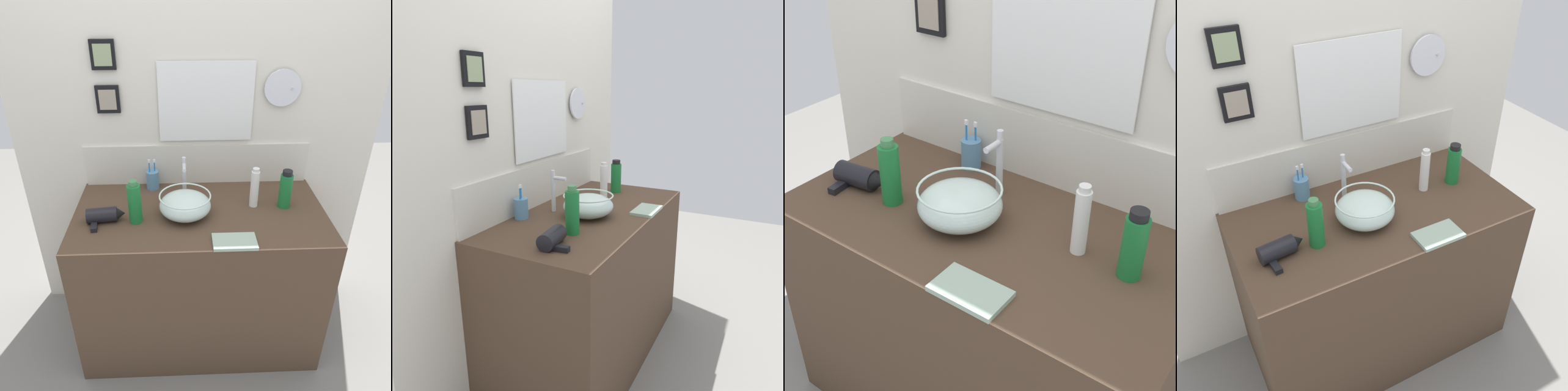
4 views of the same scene
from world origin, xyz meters
TOP-DOWN VIEW (x-y plane):
  - ground_plane at (0.00, 0.00)m, footprint 6.00×6.00m
  - vanity_counter at (0.00, 0.00)m, footprint 1.33×0.68m
  - back_panel at (0.00, 0.37)m, footprint 2.07×0.10m
  - glass_bowl_sink at (-0.08, -0.03)m, footprint 0.27×0.27m
  - faucet at (-0.08, 0.18)m, footprint 0.02×0.09m
  - hair_drier at (-0.49, -0.07)m, footprint 0.20×0.15m
  - toothbrush_cup at (-0.26, 0.27)m, footprint 0.07×0.07m
  - spray_bottle at (0.45, 0.04)m, footprint 0.07×0.07m
  - lotion_bottle at (-0.33, -0.07)m, footprint 0.07×0.07m
  - soap_dispenser at (0.29, 0.05)m, footprint 0.05×0.05m
  - hand_towel at (0.15, -0.28)m, footprint 0.21×0.12m

SIDE VIEW (x-z plane):
  - ground_plane at x=0.00m, z-range 0.00..0.00m
  - vanity_counter at x=0.00m, z-range 0.00..0.89m
  - hand_towel at x=0.15m, z-range 0.89..0.91m
  - hair_drier at x=-0.49m, z-range 0.89..0.97m
  - toothbrush_cup at x=-0.26m, z-range 0.85..1.04m
  - glass_bowl_sink at x=-0.08m, z-range 0.89..1.02m
  - spray_bottle at x=0.45m, z-range 0.89..1.10m
  - soap_dispenser at x=0.29m, z-range 0.89..1.11m
  - lotion_bottle at x=-0.33m, z-range 0.88..1.12m
  - faucet at x=-0.08m, z-range 0.90..1.14m
  - back_panel at x=0.00m, z-range 0.00..2.43m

